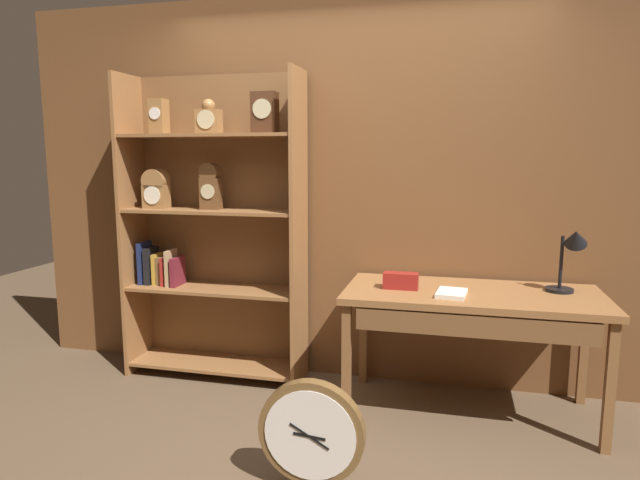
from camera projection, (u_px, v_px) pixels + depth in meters
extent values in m
cube|color=brown|center=(353.00, 192.00, 3.73)|extent=(4.80, 0.05, 2.60)
cube|color=brown|center=(133.00, 226.00, 3.90)|extent=(0.02, 0.36, 2.09)
cube|color=brown|center=(299.00, 232.00, 3.61)|extent=(0.03, 0.36, 2.09)
cube|color=brown|center=(223.00, 226.00, 3.92)|extent=(1.25, 0.01, 2.09)
cube|color=brown|center=(217.00, 363.00, 3.90)|extent=(1.20, 0.35, 0.02)
cube|color=brown|center=(215.00, 289.00, 3.82)|extent=(1.20, 0.35, 0.02)
cube|color=brown|center=(212.00, 211.00, 3.73)|extent=(1.20, 0.35, 0.02)
cube|color=brown|center=(210.00, 136.00, 3.66)|extent=(1.20, 0.35, 0.02)
cube|color=olive|center=(159.00, 117.00, 3.73)|extent=(0.11, 0.10, 0.24)
cylinder|color=silver|center=(154.00, 113.00, 3.68)|extent=(0.08, 0.01, 0.08)
cube|color=olive|center=(156.00, 197.00, 3.79)|extent=(0.16, 0.11, 0.16)
cylinder|color=olive|center=(156.00, 181.00, 3.77)|extent=(0.16, 0.11, 0.16)
cylinder|color=silver|center=(152.00, 195.00, 3.73)|extent=(0.12, 0.01, 0.12)
cube|color=olive|center=(209.00, 122.00, 3.66)|extent=(0.16, 0.09, 0.16)
sphere|color=olive|center=(208.00, 106.00, 3.64)|extent=(0.09, 0.09, 0.09)
cylinder|color=#C6B78C|center=(205.00, 119.00, 3.61)|extent=(0.12, 0.01, 0.12)
cube|color=brown|center=(211.00, 194.00, 3.71)|extent=(0.13, 0.10, 0.21)
cylinder|color=brown|center=(210.00, 173.00, 3.69)|extent=(0.13, 0.10, 0.13)
cylinder|color=#C6B78C|center=(207.00, 192.00, 3.66)|extent=(0.10, 0.01, 0.10)
cube|color=#472816|center=(265.00, 113.00, 3.52)|extent=(0.16, 0.10, 0.26)
cylinder|color=#C6B78C|center=(262.00, 109.00, 3.46)|extent=(0.12, 0.01, 0.12)
cube|color=#19234C|center=(145.00, 263.00, 3.93)|extent=(0.03, 0.17, 0.30)
cube|color=black|center=(151.00, 265.00, 3.92)|extent=(0.04, 0.16, 0.26)
cube|color=#B78C2D|center=(157.00, 269.00, 3.90)|extent=(0.03, 0.13, 0.22)
cube|color=brown|center=(163.00, 270.00, 3.91)|extent=(0.04, 0.15, 0.20)
cube|color=maroon|center=(166.00, 271.00, 3.87)|extent=(0.02, 0.13, 0.20)
cube|color=tan|center=(171.00, 268.00, 3.85)|extent=(0.02, 0.16, 0.25)
cube|color=maroon|center=(178.00, 271.00, 3.85)|extent=(0.04, 0.17, 0.20)
cube|color=brown|center=(472.00, 295.00, 3.23)|extent=(1.48, 0.71, 0.04)
cube|color=brown|center=(346.00, 364.00, 3.16)|extent=(0.05, 0.05, 0.71)
cube|color=brown|center=(610.00, 388.00, 2.83)|extent=(0.05, 0.05, 0.71)
cube|color=brown|center=(364.00, 332.00, 3.74)|extent=(0.05, 0.05, 0.71)
cube|color=brown|center=(584.00, 348.00, 3.41)|extent=(0.05, 0.05, 0.71)
cube|color=brown|center=(473.00, 326.00, 2.92)|extent=(1.26, 0.03, 0.12)
cylinder|color=black|center=(559.00, 290.00, 3.22)|extent=(0.16, 0.16, 0.02)
cylinder|color=black|center=(561.00, 262.00, 3.20)|extent=(0.02, 0.02, 0.31)
cone|color=black|center=(576.00, 238.00, 3.11)|extent=(0.15, 0.18, 0.15)
cube|color=maroon|center=(401.00, 281.00, 3.28)|extent=(0.21, 0.09, 0.10)
cube|color=silver|center=(452.00, 293.00, 3.13)|extent=(0.18, 0.24, 0.02)
cylinder|color=brown|center=(311.00, 432.00, 2.52)|extent=(0.50, 0.06, 0.50)
cylinder|color=silver|center=(310.00, 436.00, 2.48)|extent=(0.43, 0.01, 0.43)
cube|color=black|center=(309.00, 436.00, 2.48)|extent=(0.15, 0.01, 0.03)
cube|color=black|center=(309.00, 436.00, 2.48)|extent=(0.19, 0.01, 0.11)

